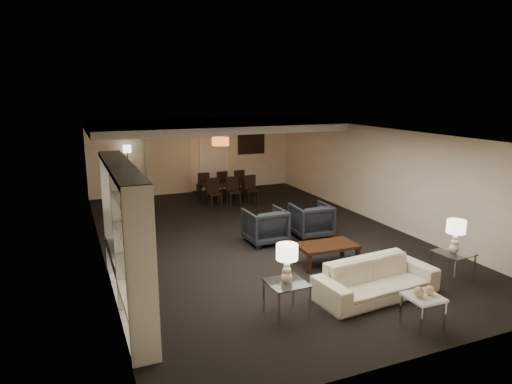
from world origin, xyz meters
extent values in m
plane|color=black|center=(0.00, 0.00, 0.00)|extent=(11.00, 11.00, 0.00)
cube|color=silver|center=(0.00, 0.00, 2.50)|extent=(7.00, 11.00, 0.02)
cube|color=beige|center=(0.00, 5.50, 1.25)|extent=(7.00, 0.02, 2.50)
cube|color=beige|center=(0.00, -5.50, 1.25)|extent=(7.00, 0.02, 2.50)
cube|color=beige|center=(-3.50, 0.00, 1.25)|extent=(0.02, 11.00, 2.50)
cube|color=beige|center=(3.50, 0.00, 1.25)|extent=(0.02, 11.00, 2.50)
cube|color=silver|center=(0.00, 3.50, 2.40)|extent=(7.00, 4.00, 0.20)
cube|color=beige|center=(-0.90, 5.42, 1.20)|extent=(1.50, 0.12, 2.40)
cube|color=silver|center=(0.70, 5.47, 1.05)|extent=(0.90, 0.05, 2.10)
cube|color=#142D38|center=(2.10, 5.46, 1.55)|extent=(0.95, 0.04, 0.65)
cylinder|color=#D8591E|center=(0.30, 3.50, 1.92)|extent=(0.52, 0.52, 0.24)
imported|color=beige|center=(0.63, -3.78, 0.31)|extent=(2.22, 1.03, 0.63)
imported|color=black|center=(0.03, -0.48, 0.40)|extent=(0.87, 0.89, 0.80)
imported|color=black|center=(1.23, -0.48, 0.40)|extent=(0.90, 0.92, 0.80)
sphere|color=tan|center=(0.53, -4.88, 0.57)|extent=(0.16, 0.16, 0.16)
sphere|color=#E5B079|center=(0.73, -4.88, 0.56)|extent=(0.14, 0.14, 0.14)
imported|color=black|center=(-3.28, -1.72, 1.08)|extent=(1.16, 0.15, 0.67)
imported|color=#2A3DB9|center=(-3.31, -3.55, 1.14)|extent=(0.15, 0.15, 0.16)
imported|color=#BF7D3F|center=(-3.31, -3.17, 1.64)|extent=(0.15, 0.15, 0.16)
cube|color=black|center=(-3.20, -1.17, 0.52)|extent=(0.15, 0.15, 1.04)
imported|color=black|center=(0.58, 3.79, 0.29)|extent=(1.68, 1.00, 0.57)
camera|label=1|loc=(-4.04, -9.64, 3.45)|focal=32.00mm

